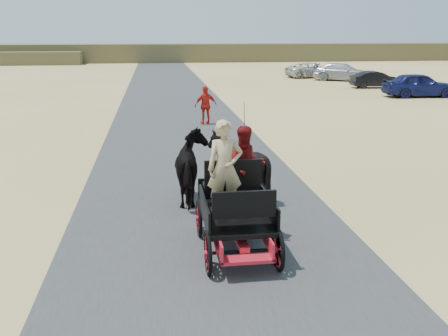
{
  "coord_description": "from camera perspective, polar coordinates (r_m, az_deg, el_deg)",
  "views": [
    {
      "loc": [
        -1.03,
        -8.83,
        4.06
      ],
      "look_at": [
        0.4,
        1.48,
        1.2
      ],
      "focal_mm": 40.0,
      "sensor_mm": 36.0,
      "label": 1
    }
  ],
  "objects": [
    {
      "name": "ground",
      "position": [
        9.77,
        -1.16,
        -9.18
      ],
      "size": [
        140.0,
        140.0,
        0.0
      ],
      "primitive_type": "plane",
      "color": "tan"
    },
    {
      "name": "road",
      "position": [
        9.77,
        -1.16,
        -9.15
      ],
      "size": [
        6.0,
        140.0,
        0.01
      ],
      "primitive_type": "cube",
      "color": "#38383A",
      "rests_on": "ground"
    },
    {
      "name": "ridge_far",
      "position": [
        70.9,
        -7.28,
        12.92
      ],
      "size": [
        140.0,
        6.0,
        2.4
      ],
      "primitive_type": "cube",
      "color": "brown",
      "rests_on": "ground"
    },
    {
      "name": "carriage",
      "position": [
        9.57,
        1.33,
        -7.38
      ],
      "size": [
        1.3,
        2.4,
        0.72
      ],
      "primitive_type": null,
      "color": "black",
      "rests_on": "ground"
    },
    {
      "name": "horse_left",
      "position": [
        12.17,
        -3.48,
        0.04
      ],
      "size": [
        0.91,
        2.01,
        1.7
      ],
      "primitive_type": "imported",
      "rotation": [
        0.0,
        0.0,
        3.14
      ],
      "color": "black",
      "rests_on": "ground"
    },
    {
      "name": "horse_right",
      "position": [
        12.3,
        1.64,
        0.23
      ],
      "size": [
        1.37,
        1.54,
        1.7
      ],
      "primitive_type": "imported",
      "rotation": [
        0.0,
        0.0,
        3.14
      ],
      "color": "black",
      "rests_on": "ground"
    },
    {
      "name": "driver_man",
      "position": [
        9.18,
        0.1,
        -0.05
      ],
      "size": [
        0.66,
        0.43,
        1.8
      ],
      "primitive_type": "imported",
      "color": "tan",
      "rests_on": "carriage"
    },
    {
      "name": "passenger_woman",
      "position": [
        9.81,
        2.54,
        0.27
      ],
      "size": [
        0.77,
        0.6,
        1.58
      ],
      "primitive_type": "imported",
      "color": "#660C0F",
      "rests_on": "carriage"
    },
    {
      "name": "pedestrian",
      "position": [
        22.52,
        -2.1,
        7.19
      ],
      "size": [
        1.08,
        0.63,
        1.73
      ],
      "primitive_type": "imported",
      "rotation": [
        0.0,
        0.0,
        3.36
      ],
      "color": "red",
      "rests_on": "ground"
    },
    {
      "name": "car_a",
      "position": [
        34.51,
        21.39,
        8.84
      ],
      "size": [
        4.6,
        2.07,
        1.53
      ],
      "primitive_type": "imported",
      "rotation": [
        0.0,
        0.0,
        1.51
      ],
      "color": "navy",
      "rests_on": "ground"
    },
    {
      "name": "car_b",
      "position": [
        39.15,
        16.99,
        9.65
      ],
      "size": [
        3.77,
        1.48,
        1.22
      ],
      "primitive_type": "imported",
      "rotation": [
        0.0,
        0.0,
        1.52
      ],
      "color": "black",
      "rests_on": "ground"
    },
    {
      "name": "car_c",
      "position": [
        44.17,
        13.4,
        10.62
      ],
      "size": [
        5.33,
        4.32,
        1.45
      ],
      "primitive_type": "imported",
      "rotation": [
        0.0,
        0.0,
        1.03
      ],
      "color": "#B2B2B7",
      "rests_on": "ground"
    },
    {
      "name": "car_d",
      "position": [
        46.73,
        9.99,
        10.95
      ],
      "size": [
        5.02,
        2.91,
        1.31
      ],
      "primitive_type": "imported",
      "rotation": [
        0.0,
        0.0,
        1.73
      ],
      "color": "silver",
      "rests_on": "ground"
    }
  ]
}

